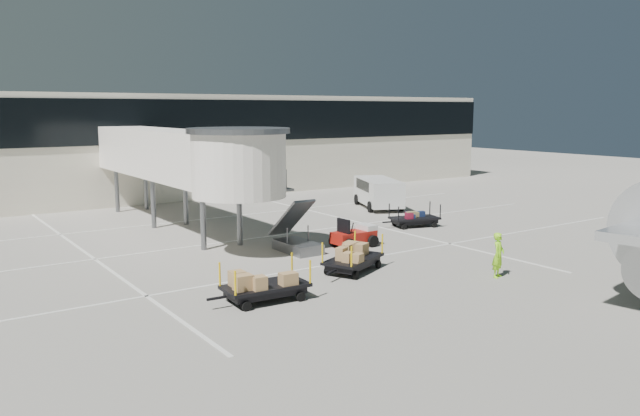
# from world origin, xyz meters

# --- Properties ---
(ground) EXTENTS (140.00, 140.00, 0.00)m
(ground) POSITION_xyz_m (0.00, 0.00, 0.00)
(ground) COLOR #A7A196
(ground) RESTS_ON ground
(lane_markings) EXTENTS (40.00, 30.00, 0.02)m
(lane_markings) POSITION_xyz_m (-0.67, 9.33, 0.01)
(lane_markings) COLOR silver
(lane_markings) RESTS_ON ground
(terminal) EXTENTS (64.00, 12.11, 15.20)m
(terminal) POSITION_xyz_m (-0.35, 29.94, 4.11)
(terminal) COLOR #ECE7CB
(terminal) RESTS_ON ground
(jet_bridge) EXTENTS (5.70, 20.40, 6.03)m
(jet_bridge) POSITION_xyz_m (-3.97, 12.26, 4.28)
(jet_bridge) COLOR white
(jet_bridge) RESTS_ON ground
(baggage_tug) EXTENTS (2.32, 1.50, 1.50)m
(baggage_tug) POSITION_xyz_m (1.59, 4.33, 0.55)
(baggage_tug) COLOR #9C150E
(baggage_tug) RESTS_ON ground
(suitcase_cart) EXTENTS (3.54, 2.13, 1.36)m
(suitcase_cart) POSITION_xyz_m (7.79, 6.59, 0.49)
(suitcase_cart) COLOR black
(suitcase_cart) RESTS_ON ground
(box_cart_near) EXTENTS (3.71, 2.62, 1.46)m
(box_cart_near) POSITION_xyz_m (-1.49, 0.47, 0.58)
(box_cart_near) COLOR black
(box_cart_near) RESTS_ON ground
(box_cart_far) EXTENTS (3.82, 1.71, 1.48)m
(box_cart_far) POSITION_xyz_m (-6.63, -1.03, 0.54)
(box_cart_far) COLOR black
(box_cart_far) RESTS_ON ground
(ground_worker) EXTENTS (0.80, 0.67, 1.88)m
(ground_worker) POSITION_xyz_m (2.89, -3.63, 0.94)
(ground_worker) COLOR #87E017
(ground_worker) RESTS_ON ground
(minivan) EXTENTS (4.13, 5.80, 2.04)m
(minivan) POSITION_xyz_m (10.69, 13.45, 1.22)
(minivan) COLOR silver
(minivan) RESTS_ON ground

